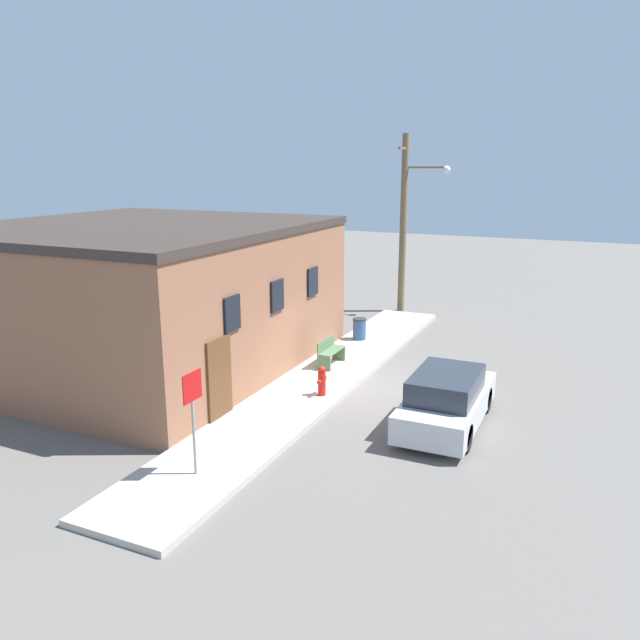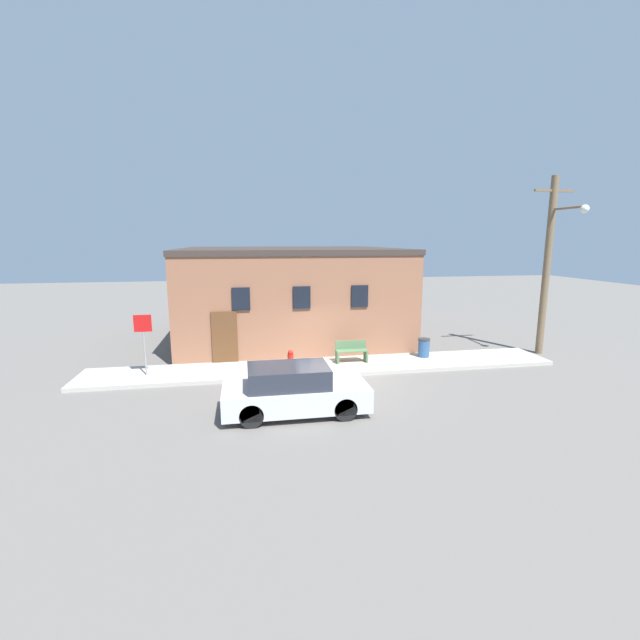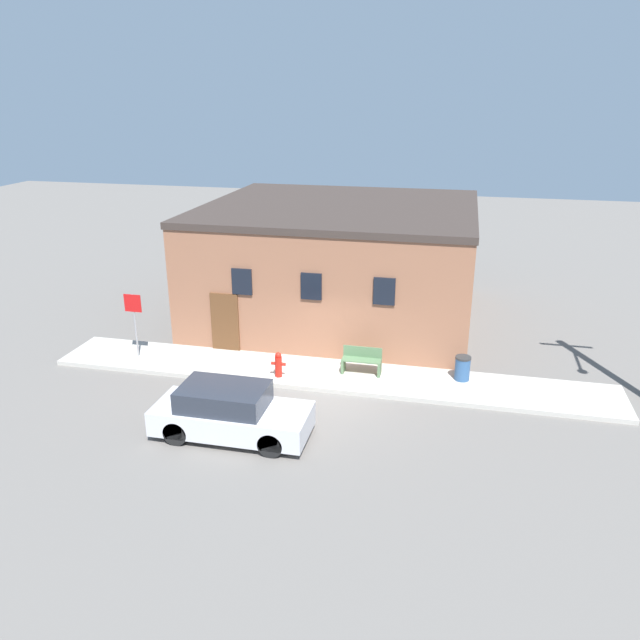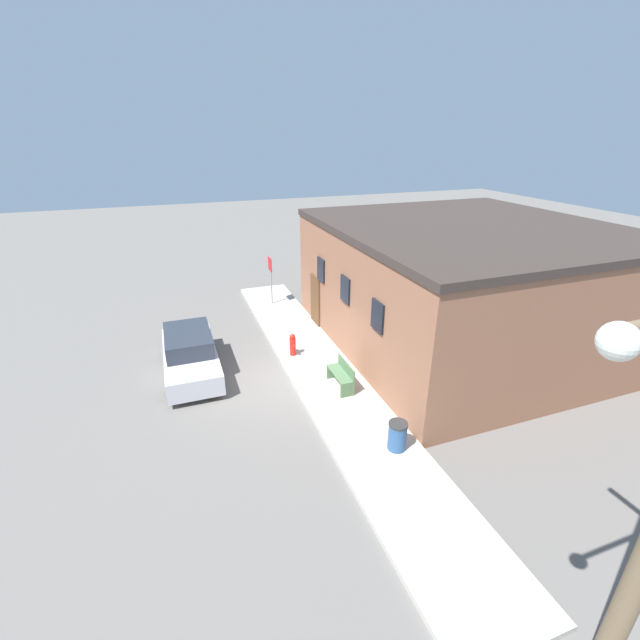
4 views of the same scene
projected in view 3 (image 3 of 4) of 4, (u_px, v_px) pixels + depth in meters
name	position (u px, v px, depth m)	size (l,w,h in m)	color
ground_plane	(319.00, 392.00, 19.11)	(80.00, 80.00, 0.00)	#66605B
sidewalk	(327.00, 375.00, 20.12)	(18.14, 2.28, 0.15)	#B2ADA3
brick_building	(340.00, 261.00, 24.97)	(10.39, 9.77, 4.55)	#8E5B42
fire_hydrant	(278.00, 364.00, 19.70)	(0.47, 0.22, 0.83)	red
stop_sign	(134.00, 314.00, 20.87)	(0.61, 0.06, 2.21)	gray
bench	(362.00, 361.00, 19.95)	(1.25, 0.44, 0.85)	#4C6B47
trash_bin	(462.00, 368.00, 19.50)	(0.49, 0.49, 0.78)	#2D517F
parked_car	(230.00, 413.00, 16.50)	(4.15, 1.69, 1.43)	black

